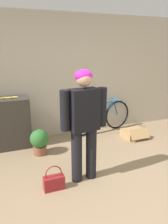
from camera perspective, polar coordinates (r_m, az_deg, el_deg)
name	(u,v)px	position (r m, az deg, el deg)	size (l,w,h in m)	color
ground_plane	(122,204)	(3.01, 10.01, -22.63)	(14.00, 14.00, 0.00)	#937A5B
wall_back	(63,77)	(4.78, -5.60, 9.18)	(8.00, 0.07, 2.60)	#B7AD99
side_shelf	(3,124)	(4.49, -20.51, -2.89)	(1.02, 0.50, 0.98)	#38332D
person	(84,119)	(3.04, -0.01, -1.83)	(0.68, 0.27, 1.62)	black
bicycle	(101,117)	(5.04, 4.38, -1.26)	(1.64, 0.46, 0.76)	black
banana	(9,98)	(4.33, -19.03, 3.56)	(0.35, 0.09, 0.04)	#EAD64C
handbag	(54,182)	(3.18, -7.86, -17.62)	(0.29, 0.13, 0.36)	maroon
cardboard_box	(134,133)	(4.96, 12.93, -5.50)	(0.47, 0.49, 0.24)	tan
potted_plant	(40,141)	(4.09, -11.54, -7.38)	(0.34, 0.34, 0.48)	brown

